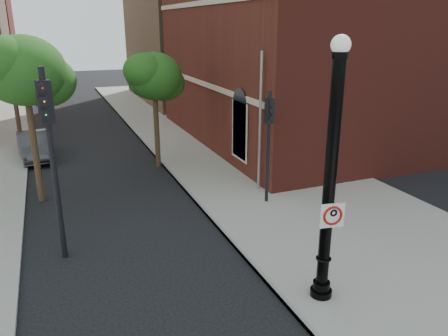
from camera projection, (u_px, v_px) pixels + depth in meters
name	position (u px, v px, depth m)	size (l,w,h in m)	color
ground	(201.00, 316.00, 10.19)	(120.00, 120.00, 0.00)	black
sidewalk_right	(251.00, 164.00, 21.11)	(8.00, 60.00, 0.12)	gray
curb_edge	(172.00, 174.00, 19.70)	(0.10, 60.00, 0.14)	gray
brick_wall_building	(375.00, 28.00, 26.24)	(22.30, 16.30, 12.50)	maroon
bg_building_tan_b	(257.00, 18.00, 40.10)	(22.00, 14.00, 14.00)	#8B654C
lamppost	(329.00, 190.00, 9.92)	(0.53, 0.53, 6.30)	black
no_parking_sign	(332.00, 215.00, 9.97)	(0.59, 0.14, 0.60)	white
parked_car	(35.00, 146.00, 21.99)	(1.41, 4.05, 1.34)	#303035
traffic_signal_left	(49.00, 135.00, 11.63)	(0.41, 0.48, 5.47)	black
traffic_signal_right	(269.00, 130.00, 15.66)	(0.28, 0.35, 4.28)	black
utility_pole	(260.00, 125.00, 16.96)	(0.11, 0.11, 5.56)	#999999
street_tree_a	(25.00, 72.00, 15.40)	(3.43, 3.10, 6.18)	#382816
street_tree_b	(12.00, 72.00, 23.61)	(2.83, 2.55, 5.09)	#382816
street_tree_c	(155.00, 77.00, 19.65)	(2.96, 2.68, 5.34)	#382816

